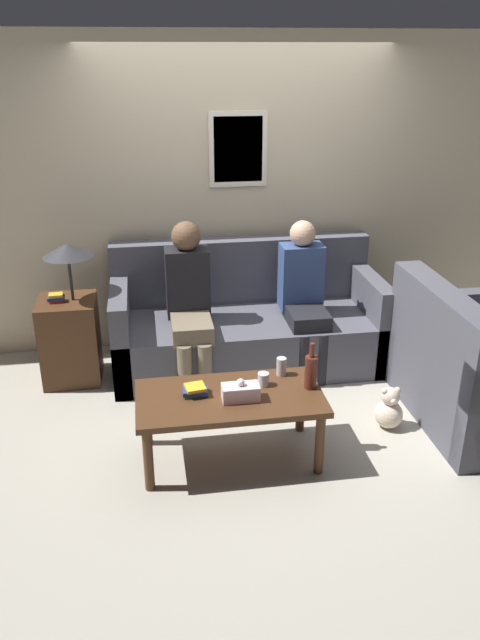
{
  "coord_description": "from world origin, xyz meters",
  "views": [
    {
      "loc": [
        -0.8,
        -4.14,
        2.45
      ],
      "look_at": [
        -0.17,
        -0.14,
        0.69
      ],
      "focal_mm": 35.0,
      "sensor_mm": 36.0,
      "label": 1
    }
  ],
  "objects_px": {
    "person_right": "(304,292)",
    "teddy_bear": "(389,410)",
    "coffee_table": "(230,404)",
    "person_left": "(189,297)",
    "wine_bottle": "(311,371)",
    "couch_main": "(246,325)",
    "couch_side": "(476,375)",
    "drinking_glass": "(263,379)"
  },
  "relations": [
    {
      "from": "drinking_glass",
      "to": "person_right",
      "type": "relative_size",
      "value": 0.07
    },
    {
      "from": "teddy_bear",
      "to": "wine_bottle",
      "type": "bearing_deg",
      "value": -165.18
    },
    {
      "from": "wine_bottle",
      "to": "teddy_bear",
      "type": "bearing_deg",
      "value": 14.82
    },
    {
      "from": "couch_main",
      "to": "person_right",
      "type": "xyz_separation_m",
      "value": [
        0.44,
        -0.18,
        0.33
      ]
    },
    {
      "from": "coffee_table",
      "to": "person_right",
      "type": "distance_m",
      "value": 1.43
    },
    {
      "from": "couch_side",
      "to": "teddy_bear",
      "type": "xyz_separation_m",
      "value": [
        -0.64,
        -0.04,
        -0.2
      ]
    },
    {
      "from": "teddy_bear",
      "to": "couch_main",
      "type": "bearing_deg",
      "value": 124.79
    },
    {
      "from": "person_right",
      "to": "couch_side",
      "type": "bearing_deg",
      "value": -43.18
    },
    {
      "from": "coffee_table",
      "to": "person_left",
      "type": "xyz_separation_m",
      "value": [
        -0.15,
        1.16,
        0.28
      ]
    },
    {
      "from": "coffee_table",
      "to": "person_right",
      "type": "xyz_separation_m",
      "value": [
        0.77,
        1.18,
        0.26
      ]
    },
    {
      "from": "drinking_glass",
      "to": "teddy_bear",
      "type": "bearing_deg",
      "value": 5.5
    },
    {
      "from": "wine_bottle",
      "to": "person_left",
      "type": "height_order",
      "value": "person_left"
    },
    {
      "from": "coffee_table",
      "to": "person_left",
      "type": "distance_m",
      "value": 1.21
    },
    {
      "from": "person_right",
      "to": "couch_main",
      "type": "bearing_deg",
      "value": 158.19
    },
    {
      "from": "wine_bottle",
      "to": "drinking_glass",
      "type": "height_order",
      "value": "wine_bottle"
    },
    {
      "from": "drinking_glass",
      "to": "person_right",
      "type": "distance_m",
      "value": 1.22
    },
    {
      "from": "couch_side",
      "to": "drinking_glass",
      "type": "distance_m",
      "value": 1.58
    },
    {
      "from": "coffee_table",
      "to": "wine_bottle",
      "type": "bearing_deg",
      "value": 1.82
    },
    {
      "from": "person_left",
      "to": "wine_bottle",
      "type": "bearing_deg",
      "value": -59.56
    },
    {
      "from": "wine_bottle",
      "to": "coffee_table",
      "type": "bearing_deg",
      "value": -178.18
    },
    {
      "from": "couch_main",
      "to": "teddy_bear",
      "type": "bearing_deg",
      "value": -55.21
    },
    {
      "from": "couch_main",
      "to": "couch_side",
      "type": "height_order",
      "value": "same"
    },
    {
      "from": "wine_bottle",
      "to": "person_left",
      "type": "relative_size",
      "value": 0.25
    },
    {
      "from": "couch_side",
      "to": "teddy_bear",
      "type": "bearing_deg",
      "value": 93.79
    },
    {
      "from": "wine_bottle",
      "to": "teddy_bear",
      "type": "xyz_separation_m",
      "value": [
        0.63,
        0.17,
        -0.45
      ]
    },
    {
      "from": "coffee_table",
      "to": "couch_side",
      "type": "bearing_deg",
      "value": 7.16
    },
    {
      "from": "couch_main",
      "to": "wine_bottle",
      "type": "height_order",
      "value": "couch_main"
    },
    {
      "from": "coffee_table",
      "to": "couch_main",
      "type": "bearing_deg",
      "value": 76.2
    },
    {
      "from": "couch_main",
      "to": "drinking_glass",
      "type": "distance_m",
      "value": 1.28
    },
    {
      "from": "person_right",
      "to": "person_left",
      "type": "bearing_deg",
      "value": -178.82
    },
    {
      "from": "couch_main",
      "to": "person_left",
      "type": "height_order",
      "value": "person_left"
    },
    {
      "from": "wine_bottle",
      "to": "person_right",
      "type": "distance_m",
      "value": 1.19
    },
    {
      "from": "person_left",
      "to": "teddy_bear",
      "type": "relative_size",
      "value": 4.01
    },
    {
      "from": "couch_side",
      "to": "teddy_bear",
      "type": "height_order",
      "value": "couch_side"
    },
    {
      "from": "coffee_table",
      "to": "wine_bottle",
      "type": "height_order",
      "value": "wine_bottle"
    },
    {
      "from": "person_left",
      "to": "person_right",
      "type": "bearing_deg",
      "value": 1.18
    },
    {
      "from": "person_right",
      "to": "wine_bottle",
      "type": "bearing_deg",
      "value": -102.05
    },
    {
      "from": "wine_bottle",
      "to": "teddy_bear",
      "type": "relative_size",
      "value": 1.0
    },
    {
      "from": "couch_side",
      "to": "coffee_table",
      "type": "height_order",
      "value": "couch_side"
    },
    {
      "from": "person_left",
      "to": "person_right",
      "type": "xyz_separation_m",
      "value": [
        0.92,
        0.02,
        -0.02
      ]
    },
    {
      "from": "person_right",
      "to": "teddy_bear",
      "type": "height_order",
      "value": "person_right"
    },
    {
      "from": "person_right",
      "to": "teddy_bear",
      "type": "distance_m",
      "value": 1.19
    }
  ]
}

